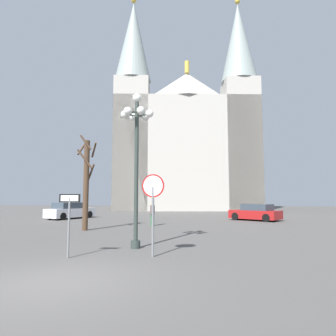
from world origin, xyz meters
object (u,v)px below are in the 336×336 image
Objects in this scene: street_lamp at (137,145)px; bare_tree at (86,181)px; cathedral at (185,142)px; parked_car_far_red at (255,213)px; pedestrian_walking at (152,211)px; stop_sign at (153,198)px; parked_car_near_white at (70,211)px; one_way_arrow_sign at (69,215)px.

street_lamp reaches higher than bare_tree.
cathedral reaches higher than parked_car_far_red.
parked_car_far_red is 9.55m from pedestrian_walking.
stop_sign is 16.84m from parked_car_far_red.
pedestrian_walking is (8.58, -5.49, 0.28)m from parked_car_near_white.
street_lamp is 9.25m from pedestrian_walking.
bare_tree reaches higher than pedestrian_walking.
pedestrian_walking is (-0.52, -25.69, -9.73)m from cathedral.
bare_tree is at bearing 127.34° from stop_sign.
street_lamp is at bearing -115.57° from parked_car_far_red.
cathedral is 16.08× the size of one_way_arrow_sign.
parked_car_near_white is at bearing 115.69° from one_way_arrow_sign.
parked_car_near_white is (-7.79, 16.19, -0.66)m from one_way_arrow_sign.
one_way_arrow_sign is (-1.32, -36.39, -9.34)m from cathedral.
stop_sign is 0.62× the size of parked_car_far_red.
stop_sign is 10.39m from pedestrian_walking.
cathedral is 5.40× the size of street_lamp.
street_lamp is at bearing -83.80° from pedestrian_walking.
pedestrian_walking is at bearing 100.48° from stop_sign.
street_lamp is (1.74, 2.01, 2.66)m from one_way_arrow_sign.
bare_tree reaches higher than one_way_arrow_sign.
parked_car_far_red is at bearing 35.65° from pedestrian_walking.
parked_car_far_red is at bearing 69.52° from stop_sign.
parked_car_near_white is 16.34m from parked_car_far_red.
pedestrian_walking is (-0.94, 8.68, -3.05)m from street_lamp.
one_way_arrow_sign is 17.97m from parked_car_near_white.
bare_tree is 1.16× the size of parked_car_near_white.
cathedral is 35.02m from street_lamp.
pedestrian_walking is at bearing -91.17° from cathedral.
parked_car_far_red is at bearing 0.25° from parked_car_near_white.
bare_tree reaches higher than parked_car_far_red.
street_lamp is 3.80× the size of pedestrian_walking.
pedestrian_walking is at bearing -32.63° from parked_car_near_white.
parked_car_far_red is (16.34, 0.07, -0.04)m from parked_car_near_white.
parked_car_near_white is (-5.14, 8.69, -2.21)m from bare_tree.
stop_sign is at bearing 11.05° from one_way_arrow_sign.
stop_sign is (1.36, -35.86, -8.79)m from cathedral.
cathedral is 37.59m from one_way_arrow_sign.
pedestrian_walking reaches higher than parked_car_far_red.
bare_tree is at bearing 128.62° from street_lamp.
parked_car_near_white is at bearing -114.26° from cathedral.
cathedral reaches higher than street_lamp.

